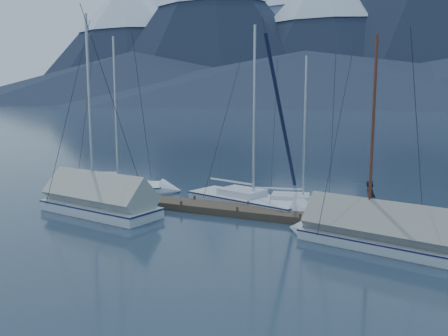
# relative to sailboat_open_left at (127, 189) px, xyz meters

# --- Properties ---
(ground) EXTENTS (1000.00, 1000.00, 0.00)m
(ground) POSITION_rel_sailboat_open_left_xyz_m (7.40, -4.26, -0.17)
(ground) COLOR #172333
(ground) RESTS_ON ground
(mountain_range) EXTENTS (877.00, 584.00, 150.50)m
(mountain_range) POSITION_rel_sailboat_open_left_xyz_m (11.52, 366.19, 58.48)
(mountain_range) COLOR #475675
(mountain_range) RESTS_ON ground
(dock) EXTENTS (18.00, 1.50, 0.54)m
(dock) POSITION_rel_sailboat_open_left_xyz_m (7.40, -2.26, -0.06)
(dock) COLOR #382D23
(dock) RESTS_ON ground
(mooring_posts) EXTENTS (15.12, 1.52, 0.35)m
(mooring_posts) POSITION_rel_sailboat_open_left_xyz_m (6.90, -2.26, 0.18)
(mooring_posts) COLOR #382D23
(mooring_posts) RESTS_ON ground
(sailboat_open_left) EXTENTS (7.76, 4.33, 9.89)m
(sailboat_open_left) POSITION_rel_sailboat_open_left_xyz_m (0.00, 0.00, 0.00)
(sailboat_open_left) COLOR white
(sailboat_open_left) RESTS_ON ground
(sailboat_open_mid) EXTENTS (7.84, 4.14, 9.99)m
(sailboat_open_mid) POSITION_rel_sailboat_open_left_xyz_m (8.74, -0.58, 0.00)
(sailboat_open_mid) COLOR silver
(sailboat_open_mid) RESTS_ON ground
(sailboat_open_right) EXTENTS (6.54, 3.22, 8.34)m
(sailboat_open_right) POSITION_rel_sailboat_open_left_xyz_m (11.06, 0.45, -0.03)
(sailboat_open_right) COLOR silver
(sailboat_open_right) RESTS_ON ground
(sailboat_covered_near) EXTENTS (6.95, 3.44, 8.67)m
(sailboat_covered_near) POSITION_rel_sailboat_open_left_xyz_m (14.37, -4.52, 0.26)
(sailboat_covered_near) COLOR silver
(sailboat_covered_near) RESTS_ON ground
(sailboat_covered_far) EXTENTS (7.63, 3.51, 10.34)m
(sailboat_covered_far) POSITION_rel_sailboat_open_left_xyz_m (1.47, -4.88, 0.33)
(sailboat_covered_far) COLOR silver
(sailboat_covered_far) RESTS_ON ground
(person) EXTENTS (0.52, 0.69, 1.71)m
(person) POSITION_rel_sailboat_open_left_xyz_m (14.22, -2.05, 1.02)
(person) COLOR black
(person) RESTS_ON dock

